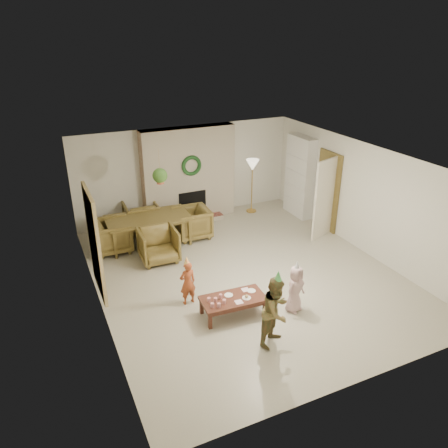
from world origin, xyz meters
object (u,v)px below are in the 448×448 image
dining_table (149,231)px  coffee_table_top (233,299)px  dining_chair_left (113,236)px  dining_chair_far (141,217)px  child_red (188,283)px  child_pink (295,289)px  dining_chair_near (159,245)px  child_plaid (276,311)px  dining_chair_right (192,223)px

dining_table → coffee_table_top: bearing=-78.0°
dining_chair_left → dining_chair_far: bearing=-45.0°
dining_chair_far → child_red: size_ratio=0.95×
dining_chair_left → child_pink: (2.55, -3.77, 0.08)m
dining_chair_near → dining_chair_left: 1.22m
dining_chair_near → child_plaid: size_ratio=0.69×
dining_table → dining_chair_left: 0.87m
coffee_table_top → dining_chair_near: bearing=107.5°
dining_chair_far → dining_chair_right: (1.05, -0.90, 0.00)m
dining_chair_far → coffee_table_top: (0.57, -4.25, -0.05)m
child_plaid → child_pink: size_ratio=1.34×
child_pink → dining_chair_left: bearing=101.1°
child_plaid → child_pink: child_plaid is taller
dining_chair_left → dining_table: bearing=-90.0°
coffee_table_top → child_red: (-0.62, 0.68, 0.11)m
dining_chair_far → child_pink: bearing=111.8°
child_red → child_pink: 1.99m
dining_chair_right → child_pink: child_pink is taller
dining_chair_right → child_red: 2.88m
dining_chair_near → coffee_table_top: (0.63, -2.52, -0.05)m
dining_chair_near → dining_chair_right: (1.11, 0.83, 0.00)m
dining_chair_far → dining_chair_right: bearing=141.3°
dining_chair_left → child_plaid: bearing=-156.1°
child_plaid → child_pink: 1.02m
dining_table → child_red: bearing=-88.3°
coffee_table_top → child_pink: 1.15m
dining_chair_near → child_plaid: 3.62m
child_red → dining_chair_left: bearing=-77.9°
dining_chair_right → coffee_table_top: 3.38m
dining_chair_near → child_red: child_red is taller
dining_table → dining_chair_near: bearing=-90.0°
dining_table → dining_chair_right: (1.08, -0.04, 0.04)m
dining_table → dining_chair_far: bearing=90.0°
dining_chair_left → child_pink: bearing=-143.8°
dining_chair_left → dining_chair_right: 1.95m
coffee_table_top → child_pink: (1.09, -0.35, 0.13)m
dining_chair_near → child_pink: size_ratio=0.92×
dining_chair_near → dining_table: bearing=90.0°
dining_chair_right → child_pink: 3.75m
dining_chair_far → child_red: 3.57m
dining_chair_far → dining_chair_left: size_ratio=1.00×
coffee_table_top → child_plaid: bearing=-69.2°
dining_chair_right → dining_chair_near: bearing=-51.3°
dining_chair_far → dining_chair_left: (-0.90, -0.83, 0.00)m
dining_table → dining_chair_near: 0.87m
dining_chair_right → child_red: (-1.10, -2.67, 0.06)m
coffee_table_top → child_pink: bearing=-14.1°
dining_chair_near → child_pink: bearing=-57.1°
dining_chair_far → coffee_table_top: size_ratio=0.72×
dining_chair_right → coffee_table_top: (-0.48, -3.35, -0.05)m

